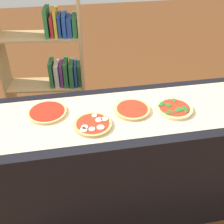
# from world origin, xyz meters

# --- Properties ---
(ground_plane) EXTENTS (12.00, 12.00, 0.00)m
(ground_plane) POSITION_xyz_m (0.00, 0.00, 0.00)
(ground_plane) COLOR brown
(counter) EXTENTS (2.52, 0.65, 0.90)m
(counter) POSITION_xyz_m (0.00, 0.00, 0.45)
(counter) COLOR black
(counter) RESTS_ON ground_plane
(parchment_paper) EXTENTS (2.28, 0.51, 0.00)m
(parchment_paper) POSITION_xyz_m (0.00, 0.00, 0.90)
(parchment_paper) COLOR beige
(parchment_paper) RESTS_ON counter
(pizza_plain_0) EXTENTS (0.25, 0.25, 0.02)m
(pizza_plain_0) POSITION_xyz_m (-0.41, 0.08, 0.91)
(pizza_plain_0) COLOR #DBB26B
(pizza_plain_0) RESTS_ON parchment_paper
(pizza_mozzarella_1) EXTENTS (0.23, 0.23, 0.03)m
(pizza_mozzarella_1) POSITION_xyz_m (-0.13, -0.10, 0.91)
(pizza_mozzarella_1) COLOR tan
(pizza_mozzarella_1) RESTS_ON parchment_paper
(pizza_plain_2) EXTENTS (0.23, 0.23, 0.02)m
(pizza_plain_2) POSITION_xyz_m (0.14, 0.01, 0.91)
(pizza_plain_2) COLOR tan
(pizza_plain_2) RESTS_ON parchment_paper
(pizza_spinach_3) EXTENTS (0.24, 0.24, 0.03)m
(pizza_spinach_3) POSITION_xyz_m (0.41, -0.03, 0.91)
(pizza_spinach_3) COLOR #E5C17F
(pizza_spinach_3) RESTS_ON parchment_paper
(bookshelf) EXTENTS (0.80, 0.37, 1.54)m
(bookshelf) POSITION_xyz_m (-0.37, 1.12, 0.74)
(bookshelf) COLOR tan
(bookshelf) RESTS_ON ground_plane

